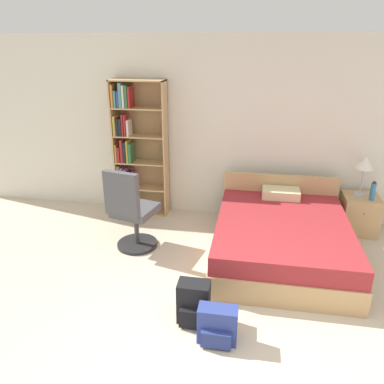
{
  "coord_description": "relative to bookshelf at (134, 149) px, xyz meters",
  "views": [
    {
      "loc": [
        0.03,
        -2.1,
        2.49
      ],
      "look_at": [
        -0.68,
        1.98,
        0.82
      ],
      "focal_mm": 35.0,
      "sensor_mm": 36.0,
      "label": 1
    }
  ],
  "objects": [
    {
      "name": "wall_back",
      "position": [
        1.73,
        0.19,
        0.29
      ],
      "size": [
        9.0,
        0.06,
        2.6
      ],
      "color": "silver",
      "rests_on": "ground_plane"
    },
    {
      "name": "bookshelf",
      "position": [
        0.0,
        0.0,
        0.0
      ],
      "size": [
        0.78,
        0.29,
        2.0
      ],
      "color": "tan",
      "rests_on": "ground_plane"
    },
    {
      "name": "bed",
      "position": [
        2.15,
        -0.96,
        -0.75
      ],
      "size": [
        1.58,
        1.97,
        0.76
      ],
      "color": "tan",
      "rests_on": "ground_plane"
    },
    {
      "name": "office_chair",
      "position": [
        0.3,
        -1.13,
        -0.49
      ],
      "size": [
        0.58,
        0.65,
        1.1
      ],
      "color": "#232326",
      "rests_on": "ground_plane"
    },
    {
      "name": "nightstand",
      "position": [
        3.24,
        -0.13,
        -0.74
      ],
      "size": [
        0.47,
        0.48,
        0.54
      ],
      "color": "tan",
      "rests_on": "ground_plane"
    },
    {
      "name": "table_lamp",
      "position": [
        3.21,
        -0.08,
        -0.04
      ],
      "size": [
        0.23,
        0.23,
        0.55
      ],
      "color": "#B2B2B7",
      "rests_on": "nightstand"
    },
    {
      "name": "water_bottle",
      "position": [
        3.33,
        -0.24,
        -0.35
      ],
      "size": [
        0.07,
        0.07,
        0.26
      ],
      "color": "teal",
      "rests_on": "nightstand"
    },
    {
      "name": "backpack_blue",
      "position": [
        1.54,
        -2.53,
        -0.84
      ],
      "size": [
        0.35,
        0.22,
        0.35
      ],
      "color": "navy",
      "rests_on": "ground_plane"
    },
    {
      "name": "backpack_black",
      "position": [
        1.28,
        -2.31,
        -0.81
      ],
      "size": [
        0.3,
        0.26,
        0.41
      ],
      "color": "black",
      "rests_on": "ground_plane"
    }
  ]
}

